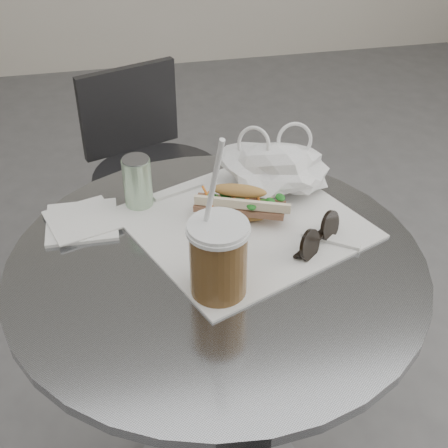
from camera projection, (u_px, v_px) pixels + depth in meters
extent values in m
cylinder|color=slate|center=(218.00, 393.00, 1.34)|extent=(0.08, 0.08, 0.71)
cylinder|color=slate|center=(217.00, 265.00, 1.13)|extent=(0.76, 0.76, 0.02)
cylinder|color=#2A2B2D|center=(167.00, 291.00, 2.14)|extent=(0.35, 0.35, 0.02)
cylinder|color=#2A2B2D|center=(163.00, 240.00, 2.01)|extent=(0.06, 0.06, 0.47)
cylinder|color=#2A2B2D|center=(159.00, 178.00, 1.87)|extent=(0.40, 0.40, 0.02)
cube|color=#2A2B2D|center=(129.00, 110.00, 1.91)|extent=(0.30, 0.13, 0.27)
cube|color=white|center=(244.00, 223.00, 1.21)|extent=(0.52, 0.51, 0.00)
ellipsoid|color=#B78245|center=(240.00, 214.00, 1.22)|extent=(0.23, 0.15, 0.02)
cube|color=brown|center=(240.00, 206.00, 1.21)|extent=(0.18, 0.11, 0.01)
ellipsoid|color=#B78245|center=(239.00, 193.00, 1.20)|extent=(0.23, 0.15, 0.04)
cylinder|color=brown|center=(218.00, 262.00, 1.02)|extent=(0.10, 0.10, 0.13)
cylinder|color=white|center=(218.00, 228.00, 0.98)|extent=(0.10, 0.10, 0.01)
cylinder|color=white|center=(210.00, 201.00, 0.96)|extent=(0.04, 0.06, 0.24)
cylinder|color=black|center=(310.00, 245.00, 1.12)|extent=(0.06, 0.05, 0.06)
cylinder|color=black|center=(330.00, 226.00, 1.16)|extent=(0.06, 0.05, 0.06)
cube|color=black|center=(320.00, 239.00, 1.14)|extent=(0.02, 0.02, 0.01)
cube|color=white|center=(82.00, 222.00, 1.22)|extent=(0.14, 0.14, 0.01)
cube|color=white|center=(82.00, 220.00, 1.21)|extent=(0.16, 0.16, 0.00)
cylinder|color=#578F53|center=(138.00, 183.00, 1.24)|extent=(0.06, 0.06, 0.11)
cylinder|color=slate|center=(135.00, 160.00, 1.21)|extent=(0.05, 0.05, 0.00)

